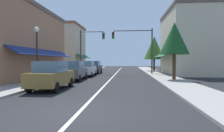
# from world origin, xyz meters

# --- Properties ---
(ground_plane) EXTENTS (80.00, 80.00, 0.00)m
(ground_plane) POSITION_xyz_m (0.00, 18.00, 0.00)
(ground_plane) COLOR black
(sidewalk_left) EXTENTS (2.60, 56.00, 0.12)m
(sidewalk_left) POSITION_xyz_m (-5.50, 18.00, 0.06)
(sidewalk_left) COLOR gray
(sidewalk_left) RESTS_ON ground
(sidewalk_right) EXTENTS (2.60, 56.00, 0.12)m
(sidewalk_right) POSITION_xyz_m (5.50, 18.00, 0.06)
(sidewalk_right) COLOR gray
(sidewalk_right) RESTS_ON ground
(lane_center_stripe) EXTENTS (0.14, 52.00, 0.01)m
(lane_center_stripe) POSITION_xyz_m (0.00, 18.00, 0.00)
(lane_center_stripe) COLOR silver
(lane_center_stripe) RESTS_ON ground
(storefront_left_block) EXTENTS (6.03, 14.20, 7.20)m
(storefront_left_block) POSITION_xyz_m (-9.16, 12.00, 3.60)
(storefront_left_block) COLOR #9E6B4C
(storefront_left_block) RESTS_ON ground
(storefront_right_block) EXTENTS (7.06, 10.20, 8.38)m
(storefront_right_block) POSITION_xyz_m (9.67, 20.00, 4.19)
(storefront_right_block) COLOR beige
(storefront_right_block) RESTS_ON ground
(storefront_far_left) EXTENTS (5.58, 8.20, 8.15)m
(storefront_far_left) POSITION_xyz_m (-8.93, 28.00, 4.08)
(storefront_far_left) COLOR #BCAD8E
(storefront_far_left) RESTS_ON ground
(parked_car_nearest_left) EXTENTS (1.80, 4.11, 1.77)m
(parked_car_nearest_left) POSITION_xyz_m (-3.07, 5.27, 0.88)
(parked_car_nearest_left) COLOR brown
(parked_car_nearest_left) RESTS_ON ground
(parked_car_second_left) EXTENTS (1.85, 4.13, 1.77)m
(parked_car_second_left) POSITION_xyz_m (-3.26, 11.02, 0.88)
(parked_car_second_left) COLOR #4C5156
(parked_car_second_left) RESTS_ON ground
(parked_car_third_left) EXTENTS (1.81, 4.11, 1.77)m
(parked_car_third_left) POSITION_xyz_m (-3.09, 15.64, 0.88)
(parked_car_third_left) COLOR silver
(parked_car_third_left) RESTS_ON ground
(parked_car_far_left) EXTENTS (1.83, 4.12, 1.77)m
(parked_car_far_left) POSITION_xyz_m (-3.07, 20.54, 0.88)
(parked_car_far_left) COLOR black
(parked_car_far_left) RESTS_ON ground
(traffic_signal_mast_arm) EXTENTS (5.32, 0.50, 5.99)m
(traffic_signal_mast_arm) POSITION_xyz_m (3.01, 19.33, 4.09)
(traffic_signal_mast_arm) COLOR #333333
(traffic_signal_mast_arm) RESTS_ON ground
(traffic_signal_left_corner) EXTENTS (3.41, 0.50, 5.99)m
(traffic_signal_left_corner) POSITION_xyz_m (-3.72, 19.84, 3.96)
(traffic_signal_left_corner) COLOR #333333
(traffic_signal_left_corner) RESTS_ON ground
(street_lamp_left_near) EXTENTS (0.36, 0.36, 4.24)m
(street_lamp_left_near) POSITION_xyz_m (-4.87, 7.07, 2.90)
(street_lamp_left_near) COLOR black
(street_lamp_left_near) RESTS_ON ground
(tree_right_near) EXTENTS (2.60, 2.60, 5.24)m
(tree_right_near) POSITION_xyz_m (5.81, 11.34, 3.78)
(tree_right_near) COLOR #4C331E
(tree_right_near) RESTS_ON ground
(tree_right_far) EXTENTS (3.45, 3.45, 5.83)m
(tree_right_far) POSITION_xyz_m (5.98, 26.37, 3.91)
(tree_right_far) COLOR #4C331E
(tree_right_far) RESTS_ON ground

